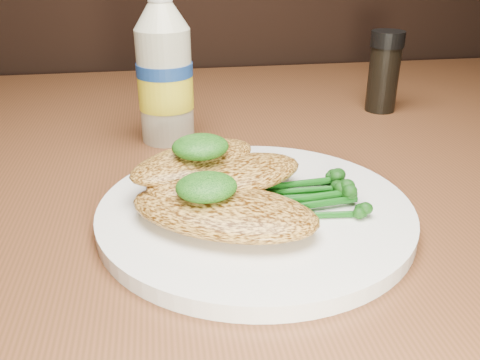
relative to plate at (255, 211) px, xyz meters
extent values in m
cylinder|color=white|center=(0.00, 0.00, 0.00)|extent=(0.28, 0.28, 0.01)
ellipsoid|color=gold|center=(-0.03, -0.03, 0.02)|extent=(0.18, 0.15, 0.03)
ellipsoid|color=gold|center=(-0.02, 0.02, 0.03)|extent=(0.17, 0.12, 0.02)
ellipsoid|color=gold|center=(-0.05, 0.04, 0.03)|extent=(0.15, 0.13, 0.02)
ellipsoid|color=black|center=(-0.05, -0.02, 0.04)|extent=(0.06, 0.05, 0.02)
ellipsoid|color=black|center=(-0.04, 0.04, 0.05)|extent=(0.06, 0.05, 0.02)
camera|label=1|loc=(-0.08, -0.39, 0.22)|focal=38.33mm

